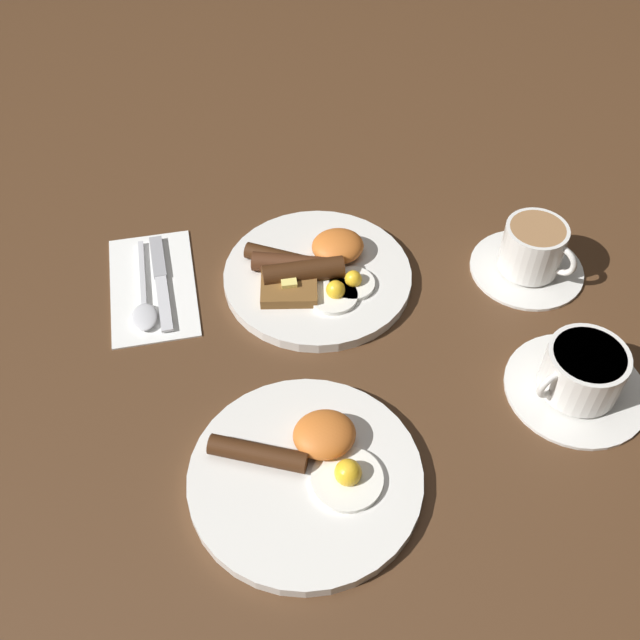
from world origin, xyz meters
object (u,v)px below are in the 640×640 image
Objects in this scene: breakfast_plate_far at (307,472)px; breakfast_plate_near at (316,273)px; teacup_near at (532,253)px; spoon at (144,307)px; knife at (160,276)px; teacup_far at (581,376)px.

breakfast_plate_near is at bearing -103.66° from breakfast_plate_far.
teacup_near is 0.91× the size of spoon.
breakfast_plate_near reaches higher than knife.
spoon is (0.16, -0.28, -0.00)m from breakfast_plate_far.
breakfast_plate_far is (0.07, 0.29, -0.00)m from breakfast_plate_near.
breakfast_plate_far is 0.43m from teacup_near.
breakfast_plate_near is 1.50× the size of spoon.
breakfast_plate_near is at bearing 76.63° from knife.
spoon is at bearing -26.03° from knife.
teacup_near reaches higher than knife.
spoon is (0.02, 0.05, 0.00)m from knife.
teacup_near is (-0.36, -0.25, 0.02)m from breakfast_plate_far.
knife is at bearing -31.50° from teacup_far.
breakfast_plate_near is 1.50× the size of teacup_far.
teacup_far is 1.00× the size of spoon.
knife is at bearing -12.26° from breakfast_plate_near.
teacup_far is 0.55m from spoon.
breakfast_plate_near is 0.30m from breakfast_plate_far.
teacup_near is at bearing -96.31° from teacup_far.
spoon is at bearing 2.09° from breakfast_plate_near.
spoon is (0.23, 0.01, -0.01)m from breakfast_plate_near.
breakfast_plate_far reaches higher than spoon.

